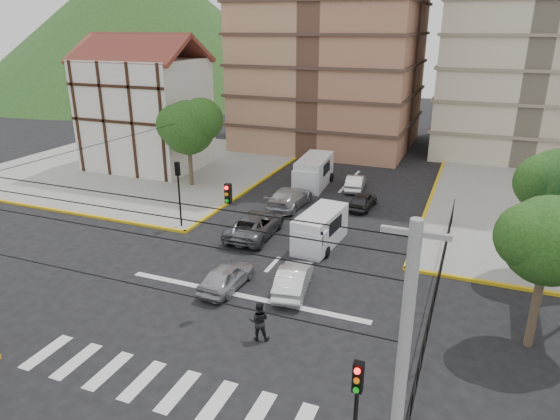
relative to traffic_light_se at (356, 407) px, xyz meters
The scene contains 22 objects.
ground 11.46m from the traffic_light_se, 135.00° to the left, with size 160.00×160.00×0.00m, color black.
sidewalk_nw 39.43m from the traffic_light_se, 135.00° to the left, with size 26.00×26.00×0.15m, color gray.
crosswalk_stripes 8.59m from the traffic_light_se, 167.01° to the left, with size 12.00×2.40×0.01m, color silver.
stop_line 12.31m from the traffic_light_se, 130.91° to the left, with size 13.00×0.40×0.01m, color silver.
tudor_building 38.67m from the traffic_light_se, 133.95° to the left, with size 10.80×8.05×12.23m.
distant_hill 100.57m from the traffic_light_se, 128.91° to the left, with size 70.00×70.00×28.00m, color #214517.
park_fence 12.74m from the traffic_light_se, 84.43° to the left, with size 0.10×22.50×1.66m, color black, non-canonical shape.
tree_park_a 11.30m from the traffic_light_se, 61.72° to the left, with size 4.41×3.60×6.83m.
tree_tudor 30.98m from the traffic_light_se, 129.60° to the left, with size 5.39×4.40×7.43m.
traffic_light_se is the anchor object (origin of this frame).
traffic_light_nw 22.06m from the traffic_light_se, 135.00° to the left, with size 0.28×0.22×4.40m.
traffic_light_hanging 10.09m from the traffic_light_se, 143.53° to the left, with size 18.00×9.12×0.92m.
utility_pole_se 2.37m from the traffic_light_se, 45.00° to the right, with size 1.40×0.28×9.00m.
van_right_lane 17.39m from the traffic_light_se, 110.81° to the left, with size 2.30×4.96×2.17m.
van_left_lane 29.54m from the traffic_light_se, 110.49° to the left, with size 2.51×5.61×2.47m.
car_silver_front_left 13.25m from the traffic_light_se, 133.44° to the left, with size 1.58×3.93×1.34m, color #ADADB1.
car_white_front_right 12.10m from the traffic_light_se, 118.51° to the left, with size 1.45×4.15×1.37m, color white.
car_grey_mid_left 19.46m from the traffic_light_se, 122.78° to the left, with size 2.52×5.46×1.52m, color #5B5E63.
car_silver_rear_left 24.51m from the traffic_light_se, 115.05° to the left, with size 2.14×5.26×1.53m, color #ACADB1.
car_darkgrey_mid_right 24.54m from the traffic_light_se, 102.30° to the left, with size 1.45×3.59×1.22m, color #28282B.
car_white_rear_right 29.00m from the traffic_light_se, 103.60° to the left, with size 1.35×3.86×1.27m, color white.
pedestrian_crosswalk 8.44m from the traffic_light_se, 133.07° to the left, with size 0.88×0.69×1.81m, color black.
Camera 1 is at (9.90, -18.51, 12.72)m, focal length 32.00 mm.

